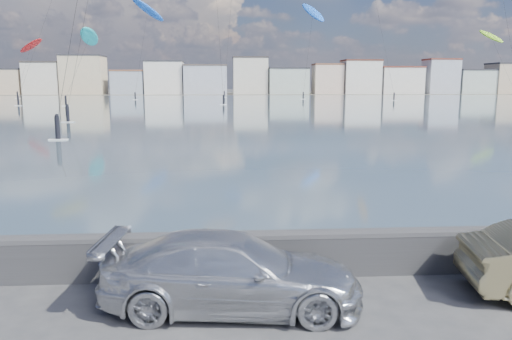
{
  "coord_description": "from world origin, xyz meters",
  "views": [
    {
      "loc": [
        0.2,
        -7.86,
        4.28
      ],
      "look_at": [
        1.0,
        4.0,
        2.2
      ],
      "focal_mm": 35.0,
      "sensor_mm": 36.0,
      "label": 1
    }
  ],
  "objects": [
    {
      "name": "car_silver",
      "position": [
        0.35,
        1.19,
        0.72
      ],
      "size": [
        5.13,
        2.47,
        1.44
      ],
      "primitive_type": "imported",
      "rotation": [
        0.0,
        0.0,
        1.48
      ],
      "color": "silver",
      "rests_on": "ground"
    },
    {
      "name": "far_buildings",
      "position": [
        1.31,
        186.0,
        6.03
      ],
      "size": [
        240.79,
        13.26,
        14.6
      ],
      "color": "gray",
      "rests_on": "ground"
    },
    {
      "name": "kitesurfer_5",
      "position": [
        -54.67,
        143.65,
        14.68
      ],
      "size": [
        9.04,
        12.21,
        17.34
      ],
      "color": "red",
      "rests_on": "ground"
    },
    {
      "name": "kitesurfer_12",
      "position": [
        25.29,
        132.59,
        23.12
      ],
      "size": [
        7.78,
        12.68,
        26.97
      ],
      "color": "blue",
      "rests_on": "ground"
    },
    {
      "name": "bay_water",
      "position": [
        0.0,
        91.5,
        0.01
      ],
      "size": [
        500.0,
        177.0,
        0.0
      ],
      "primitive_type": "cube",
      "color": "#2C4553",
      "rests_on": "ground"
    },
    {
      "name": "ground",
      "position": [
        0.0,
        0.0,
        0.0
      ],
      "size": [
        700.0,
        700.0,
        0.0
      ],
      "primitive_type": "plane",
      "color": "#333335",
      "rests_on": "ground"
    },
    {
      "name": "far_shore_strip",
      "position": [
        0.0,
        200.0,
        0.01
      ],
      "size": [
        500.0,
        60.0,
        0.0
      ],
      "primitive_type": "cube",
      "color": "#4C473D",
      "rests_on": "ground"
    },
    {
      "name": "kitesurfer_10",
      "position": [
        -19.2,
        130.75,
        23.15
      ],
      "size": [
        9.47,
        11.43,
        26.96
      ],
      "color": "blue",
      "rests_on": "ground"
    },
    {
      "name": "kitesurfer_11",
      "position": [
        79.49,
        138.16,
        17.47
      ],
      "size": [
        6.41,
        17.18,
        20.5
      ],
      "color": "#8CD826",
      "rests_on": "ground"
    },
    {
      "name": "kitesurfer_9",
      "position": [
        -26.8,
        99.21,
        13.48
      ],
      "size": [
        4.67,
        17.11,
        15.93
      ],
      "color": "#19BFBF",
      "rests_on": "ground"
    },
    {
      "name": "seawall",
      "position": [
        0.0,
        2.7,
        0.58
      ],
      "size": [
        400.0,
        0.36,
        1.08
      ],
      "color": "#28282B",
      "rests_on": "ground"
    }
  ]
}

